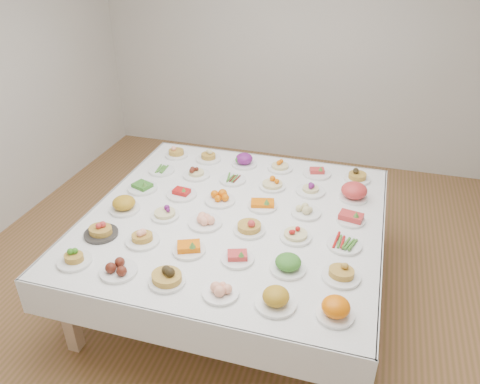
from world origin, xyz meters
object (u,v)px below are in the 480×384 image
(display_table, at_px, (235,222))
(dish_18, at_px, (142,184))
(dish_35, at_px, (358,175))
(dish_0, at_px, (74,256))

(display_table, bearing_deg, dish_18, 168.91)
(dish_18, relative_size, dish_35, 1.08)
(display_table, height_order, dish_0, dish_0)
(dish_18, distance_m, dish_35, 1.88)
(dish_18, xyz_separation_m, dish_35, (1.75, 0.69, 0.00))
(dish_0, relative_size, dish_35, 0.99)
(dish_35, bearing_deg, dish_0, -135.17)
(dish_0, height_order, dish_35, dish_0)
(display_table, height_order, dish_18, dish_18)
(display_table, distance_m, dish_0, 1.22)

